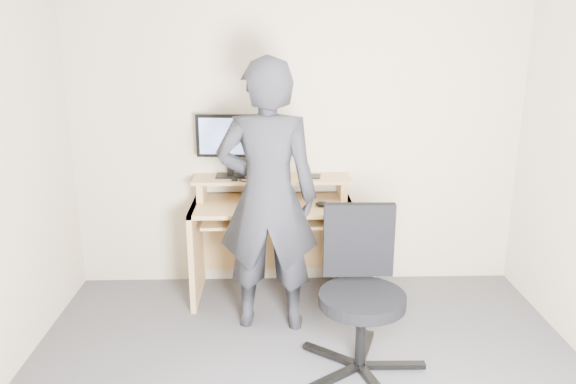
{
  "coord_description": "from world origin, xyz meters",
  "views": [
    {
      "loc": [
        -0.19,
        -2.55,
        1.99
      ],
      "look_at": [
        -0.09,
        1.05,
        0.95
      ],
      "focal_mm": 35.0,
      "sensor_mm": 36.0,
      "label": 1
    }
  ],
  "objects_px": {
    "desk": "(272,225)",
    "monitor": "(230,140)",
    "person": "(268,198)",
    "office_chair": "(361,286)"
  },
  "relations": [
    {
      "from": "desk",
      "to": "monitor",
      "type": "distance_m",
      "value": 0.73
    },
    {
      "from": "person",
      "to": "office_chair",
      "type": "bearing_deg",
      "value": 140.02
    },
    {
      "from": "desk",
      "to": "monitor",
      "type": "xyz_separation_m",
      "value": [
        -0.32,
        0.09,
        0.65
      ]
    },
    {
      "from": "monitor",
      "to": "office_chair",
      "type": "relative_size",
      "value": 0.52
    },
    {
      "from": "desk",
      "to": "office_chair",
      "type": "relative_size",
      "value": 1.24
    },
    {
      "from": "monitor",
      "to": "office_chair",
      "type": "distance_m",
      "value": 1.57
    },
    {
      "from": "monitor",
      "to": "office_chair",
      "type": "xyz_separation_m",
      "value": [
        0.84,
        -1.14,
        -0.67
      ]
    },
    {
      "from": "desk",
      "to": "office_chair",
      "type": "distance_m",
      "value": 1.17
    },
    {
      "from": "desk",
      "to": "monitor",
      "type": "bearing_deg",
      "value": 163.52
    },
    {
      "from": "desk",
      "to": "monitor",
      "type": "height_order",
      "value": "monitor"
    }
  ]
}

